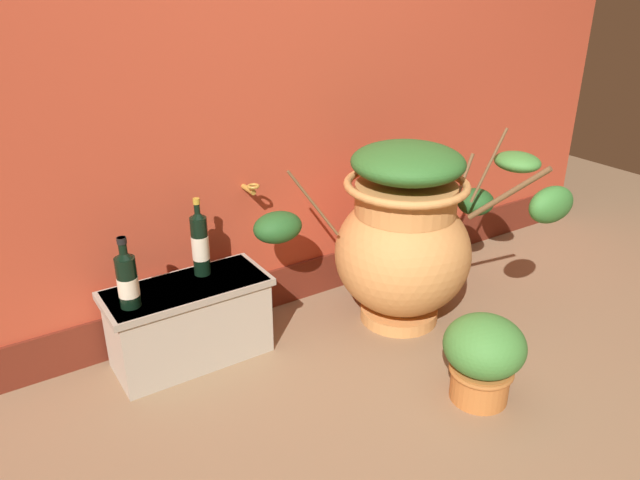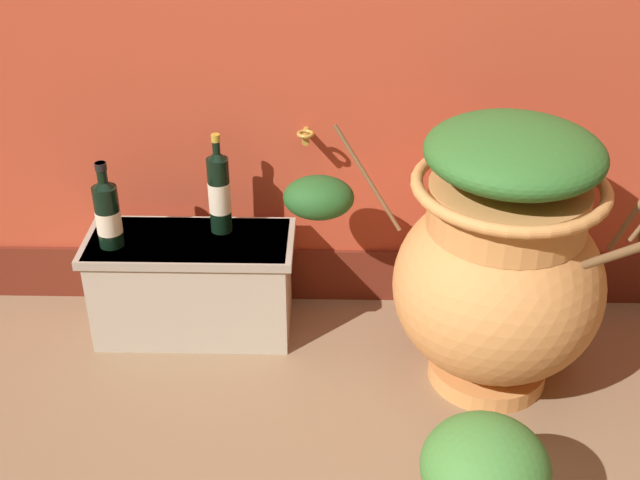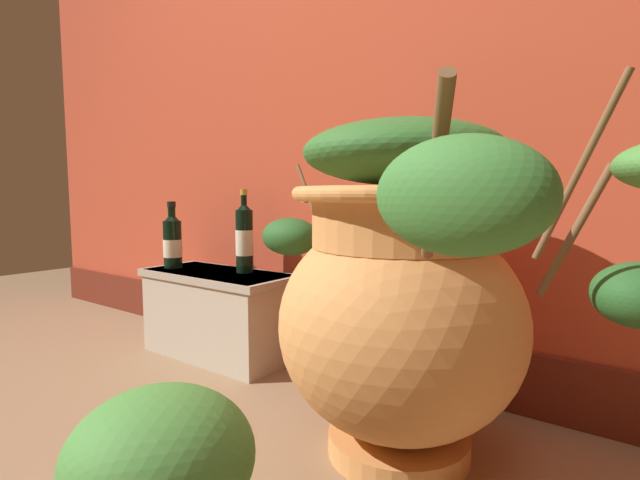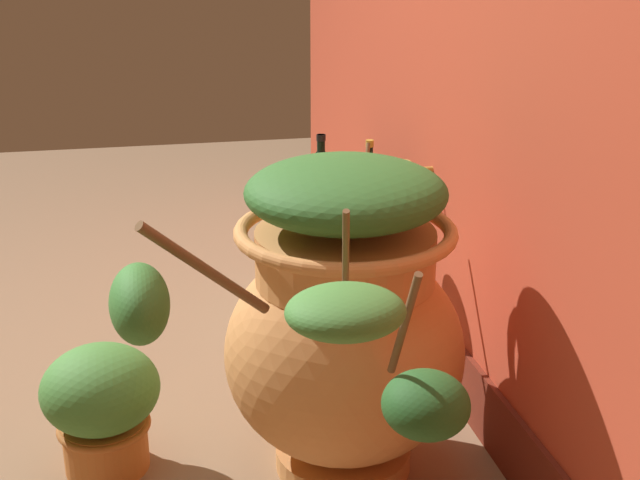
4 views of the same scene
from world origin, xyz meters
name	(u,v)px [view 4 (image 4 of 4)]	position (x,y,z in m)	size (l,w,h in m)	color
ground_plane	(101,411)	(0.00, 0.00, 0.00)	(7.00, 7.00, 0.00)	#896B4C
terracotta_urn	(344,321)	(0.43, 0.66, 0.44)	(1.31, 0.88, 0.90)	#D68E4C
stone_ledge	(344,266)	(-0.55, 0.90, 0.19)	(0.69, 0.30, 0.36)	#B2A893
wine_bottle_left	(369,194)	(-0.45, 0.96, 0.51)	(0.07, 0.07, 0.34)	black
wine_bottle_middle	(321,177)	(-0.79, 0.86, 0.48)	(0.08, 0.08, 0.29)	black
potted_shrub	(102,404)	(0.30, 0.03, 0.20)	(0.32, 0.32, 0.36)	#C17033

